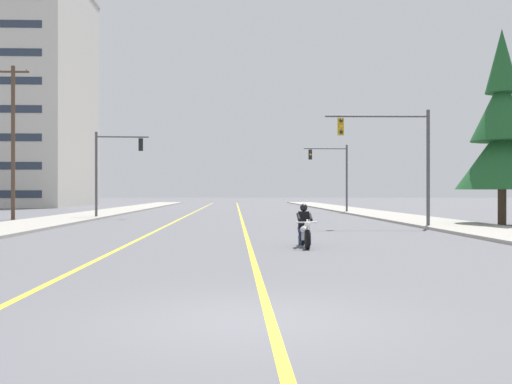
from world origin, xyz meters
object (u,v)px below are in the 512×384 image
Objects in this scene: conifer_tree_right_verge_near at (502,135)px; traffic_signal_mid_right at (335,168)px; utility_pole_left_near at (13,140)px; traffic_signal_near_right at (398,149)px; motorcycle_with_rider at (304,230)px; traffic_signal_near_left at (111,162)px.

traffic_signal_mid_right is at bearing 105.36° from conifer_tree_right_verge_near.
traffic_signal_mid_right is 0.59× the size of utility_pole_left_near.
motorcycle_with_rider is at bearing -120.81° from traffic_signal_near_right.
motorcycle_with_rider is 33.30m from traffic_signal_mid_right.
traffic_signal_near_right is (6.23, 10.44, 3.55)m from motorcycle_with_rider.
conifer_tree_right_verge_near reaches higher than traffic_signal_near_right.
conifer_tree_right_verge_near reaches higher than motorcycle_with_rider.
motorcycle_with_rider is 12.67m from traffic_signal_near_right.
traffic_signal_near_left reaches higher than motorcycle_with_rider.
conifer_tree_right_verge_near reaches higher than utility_pole_left_near.
traffic_signal_near_left and traffic_signal_mid_right have the same top height.
traffic_signal_near_left is at bearing 18.33° from utility_pole_left_near.
conifer_tree_right_verge_near is (29.79, -8.27, -0.42)m from utility_pole_left_near.
traffic_signal_near_right reaches higher than motorcycle_with_rider.
utility_pole_left_near is (-6.15, -2.04, 1.40)m from traffic_signal_near_left.
conifer_tree_right_verge_near is at bearing -23.57° from traffic_signal_near_left.
traffic_signal_near_right and traffic_signal_mid_right have the same top height.
traffic_signal_mid_right is (6.78, 32.42, 3.46)m from motorcycle_with_rider.
traffic_signal_near_left is 0.57× the size of conifer_tree_right_verge_near.
traffic_signal_near_right is 0.59× the size of utility_pole_left_near.
traffic_signal_mid_right is 27.14m from utility_pole_left_near.
motorcycle_with_rider is 0.20× the size of conifer_tree_right_verge_near.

